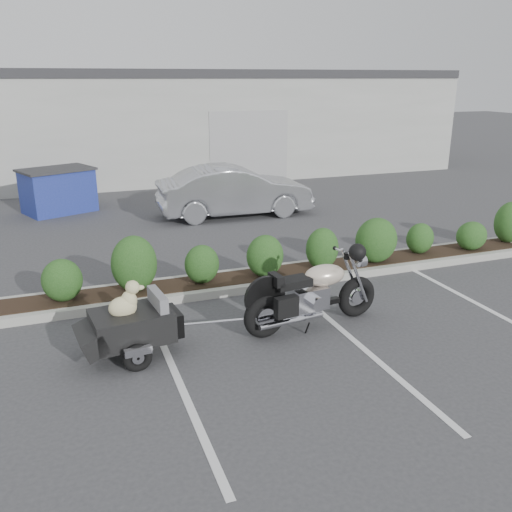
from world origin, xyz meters
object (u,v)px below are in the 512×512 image
object	(u,v)px
motorcycle	(313,294)
dumpster	(58,190)
pet_trailer	(131,325)
sedan	(235,191)

from	to	relation	value
motorcycle	dumpster	world-z (taller)	motorcycle
motorcycle	pet_trailer	bearing A→B (deg)	173.06
pet_trailer	dumpster	size ratio (longest dim) A/B	0.84
motorcycle	pet_trailer	world-z (taller)	motorcycle
pet_trailer	dumpster	world-z (taller)	dumpster
pet_trailer	sedan	size ratio (longest dim) A/B	0.45
motorcycle	sedan	distance (m)	7.35
motorcycle	sedan	size ratio (longest dim) A/B	0.55
sedan	pet_trailer	bearing A→B (deg)	154.09
pet_trailer	dumpster	distance (m)	9.45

